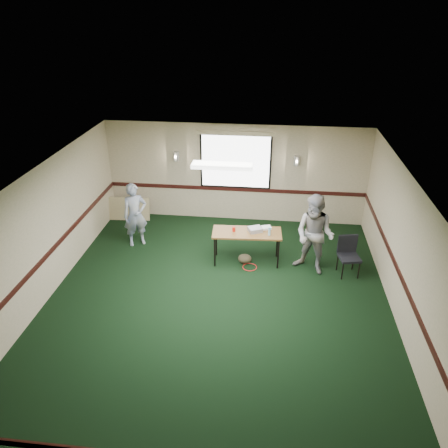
# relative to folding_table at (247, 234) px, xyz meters

# --- Properties ---
(ground) EXTENTS (8.00, 8.00, 0.00)m
(ground) POSITION_rel_folding_table_xyz_m (-0.48, -1.75, -0.73)
(ground) COLOR black
(ground) RESTS_ON ground
(room_shell) EXTENTS (8.00, 8.02, 8.00)m
(room_shell) POSITION_rel_folding_table_xyz_m (-0.48, 0.37, 0.85)
(room_shell) COLOR tan
(room_shell) RESTS_ON ground
(folding_table) EXTENTS (1.61, 0.72, 0.79)m
(folding_table) POSITION_rel_folding_table_xyz_m (0.00, 0.00, 0.00)
(folding_table) COLOR brown
(folding_table) RESTS_ON ground
(projector) EXTENTS (0.37, 0.35, 0.10)m
(projector) POSITION_rel_folding_table_xyz_m (0.18, 0.05, 0.11)
(projector) COLOR #94959C
(projector) RESTS_ON folding_table
(game_console) EXTENTS (0.26, 0.23, 0.05)m
(game_console) POSITION_rel_folding_table_xyz_m (0.44, 0.22, 0.08)
(game_console) COLOR white
(game_console) RESTS_ON folding_table
(red_cup) EXTENTS (0.07, 0.07, 0.11)m
(red_cup) POSITION_rel_folding_table_xyz_m (-0.30, 0.00, 0.11)
(red_cup) COLOR red
(red_cup) RESTS_ON folding_table
(water_bottle) EXTENTS (0.06, 0.06, 0.19)m
(water_bottle) POSITION_rel_folding_table_xyz_m (0.51, -0.09, 0.15)
(water_bottle) COLOR #84C2D8
(water_bottle) RESTS_ON folding_table
(duffel_bag) EXTENTS (0.34, 0.27, 0.22)m
(duffel_bag) POSITION_rel_folding_table_xyz_m (-0.03, -0.07, -0.62)
(duffel_bag) COLOR #443B27
(duffel_bag) RESTS_ON ground
(cable_coil) EXTENTS (0.39, 0.39, 0.02)m
(cable_coil) POSITION_rel_folding_table_xyz_m (0.10, -0.26, -0.72)
(cable_coil) COLOR red
(cable_coil) RESTS_ON ground
(folded_table) EXTENTS (1.27, 0.27, 0.64)m
(folded_table) POSITION_rel_folding_table_xyz_m (-3.48, 1.85, -0.41)
(folded_table) COLOR tan
(folded_table) RESTS_ON ground
(conference_chair) EXTENTS (0.52, 0.53, 0.90)m
(conference_chair) POSITION_rel_folding_table_xyz_m (2.29, -0.19, -0.21)
(conference_chair) COLOR black
(conference_chair) RESTS_ON ground
(person_left) EXTENTS (0.70, 0.62, 1.62)m
(person_left) POSITION_rel_folding_table_xyz_m (-2.80, 0.54, 0.08)
(person_left) COLOR #47589C
(person_left) RESTS_ON ground
(person_right) EXTENTS (1.13, 1.04, 1.85)m
(person_right) POSITION_rel_folding_table_xyz_m (1.50, -0.22, 0.20)
(person_right) COLOR #697CA4
(person_right) RESTS_ON ground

